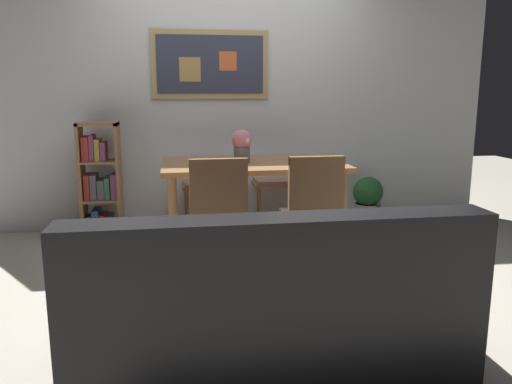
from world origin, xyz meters
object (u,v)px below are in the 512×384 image
dining_chair_far_left (202,174)px  bookshelf (100,184)px  leather_couch (267,313)px  dining_chair_far_right (271,172)px  dining_chair_near_left (218,211)px  flower_vase (242,144)px  dining_chair_near_right (312,208)px  potted_ivy (368,200)px  dining_table (252,174)px

dining_chair_far_left → bookshelf: bookshelf is taller
dining_chair_far_left → leather_couch: size_ratio=0.51×
dining_chair_far_right → dining_chair_near_left: bearing=-112.8°
leather_couch → flower_vase: (0.14, 1.94, 0.59)m
dining_chair_far_right → dining_chair_near_right: bearing=-90.7°
dining_chair_near_right → leather_couch: dining_chair_near_right is taller
potted_ivy → flower_vase: 1.61m
dining_chair_far_right → potted_ivy: bearing=-12.7°
dining_chair_far_right → flower_vase: 0.98m
dining_table → bookshelf: (-1.32, 0.61, -0.16)m
flower_vase → potted_ivy: bearing=24.0°
dining_chair_near_right → potted_ivy: 1.71m
dining_chair_near_right → bookshelf: 2.14m
dining_chair_near_right → dining_chair_far_right: same height
dining_table → dining_chair_far_right: size_ratio=1.63×
dining_chair_near_left → potted_ivy: 2.16m
dining_chair_far_left → flower_vase: 0.93m
dining_chair_near_right → bookshelf: bookshelf is taller
dining_chair_near_right → bookshelf: size_ratio=0.86×
dining_chair_near_right → flower_vase: (-0.39, 0.79, 0.37)m
bookshelf → flower_vase: (1.23, -0.61, 0.41)m
dining_table → dining_chair_far_left: (-0.37, 0.80, -0.12)m
bookshelf → potted_ivy: bookshelf is taller
potted_ivy → bookshelf: bearing=179.9°
dining_chair_far_left → potted_ivy: (1.64, -0.20, -0.28)m
dining_chair_far_left → dining_chair_near_right: 1.73m
dining_chair_near_left → dining_chair_near_right: bearing=1.0°
bookshelf → dining_chair_far_left: bearing=11.6°
dining_chair_far_right → flower_vase: flower_vase is taller
dining_chair_near_left → leather_couch: 1.17m
dining_chair_near_left → leather_couch: (0.13, -1.14, -0.23)m
dining_chair_far_right → bookshelf: bookshelf is taller
dining_chair_near_left → flower_vase: 0.92m
dining_table → leather_couch: (-0.23, -1.94, -0.35)m
dining_table → potted_ivy: 1.45m
dining_table → dining_chair_far_left: size_ratio=1.63×
dining_chair_far_left → flower_vase: bearing=-70.4°
dining_table → dining_chair_near_right: size_ratio=1.63×
dining_chair_near_right → flower_vase: 0.95m
dining_table → dining_chair_near_left: dining_chair_near_left is taller
dining_chair_far_left → dining_chair_near_left: 1.60m
dining_chair_far_right → bookshelf: 1.65m
dining_table → potted_ivy: (1.26, 0.60, -0.40)m
leather_couch → potted_ivy: (1.49, 2.54, -0.05)m
dining_chair_far_right → bookshelf: bearing=-172.8°
dining_chair_near_right → dining_chair_far_right: (0.02, 1.60, 0.00)m
dining_table → dining_chair_far_left: 0.89m
dining_table → dining_chair_far_left: dining_chair_far_left is taller
dining_chair_far_right → leather_couch: (-0.54, -2.75, -0.23)m
flower_vase → bookshelf: bearing=153.8°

